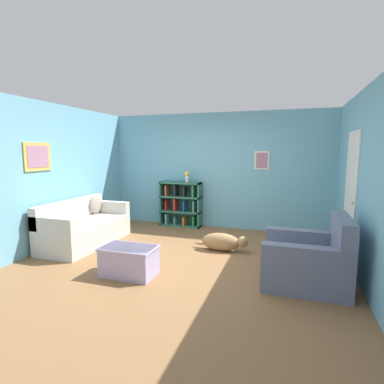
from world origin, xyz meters
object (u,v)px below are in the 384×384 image
vase (187,176)px  recliner_chair (310,261)px  couch (84,227)px  dog (223,242)px  bookshelf (181,204)px  coffee_table (129,260)px

vase → recliner_chair: bearing=-43.4°
couch → dog: couch is taller
bookshelf → recliner_chair: (2.69, -2.42, -0.20)m
bookshelf → coffee_table: (0.29, -2.91, -0.29)m
bookshelf → vase: bearing=-7.5°
dog → vase: bearing=128.9°
bookshelf → recliner_chair: 3.62m
couch → bookshelf: bookshelf is taller
couch → bookshelf: size_ratio=1.74×
bookshelf → recliner_chair: bearing=-41.9°
couch → vase: size_ratio=7.02×
couch → dog: 2.62m
couch → bookshelf: (1.26, 1.88, 0.20)m
couch → bookshelf: 2.27m
coffee_table → dog: (1.03, 1.45, -0.06)m
couch → vase: (1.42, 1.85, 0.86)m
vase → coffee_table: bearing=-87.5°
couch → coffee_table: bearing=-33.7°
bookshelf → coffee_table: 2.94m
couch → vase: bearing=52.5°
bookshelf → coffee_table: bookshelf is taller
couch → recliner_chair: recliner_chair is taller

